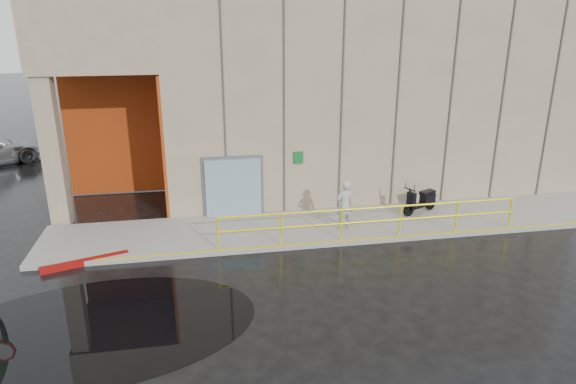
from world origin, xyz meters
name	(u,v)px	position (x,y,z in m)	size (l,w,h in m)	color
ground	(246,308)	(0.00, 0.00, 0.00)	(120.00, 120.00, 0.00)	black
sidewalk	(350,224)	(4.00, 4.50, 0.07)	(20.00, 3.00, 0.15)	gray
building	(335,78)	(5.10, 10.98, 4.21)	(20.00, 10.17, 8.00)	gray
guardrail	(371,222)	(4.25, 3.15, 0.68)	(9.56, 0.06, 1.03)	yellow
person	(345,205)	(3.64, 4.02, 0.97)	(0.60, 0.39, 1.64)	#AFB0B4
scooter	(421,194)	(6.69, 4.93, 0.84)	(1.59, 1.09, 1.21)	black
red_curb	(85,262)	(-4.28, 3.10, 0.09)	(2.40, 0.18, 0.18)	maroon
puddle	(96,328)	(-3.46, -0.24, 0.00)	(7.34, 4.52, 0.01)	black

